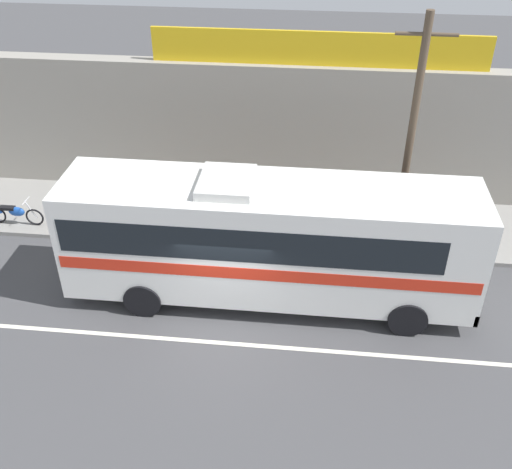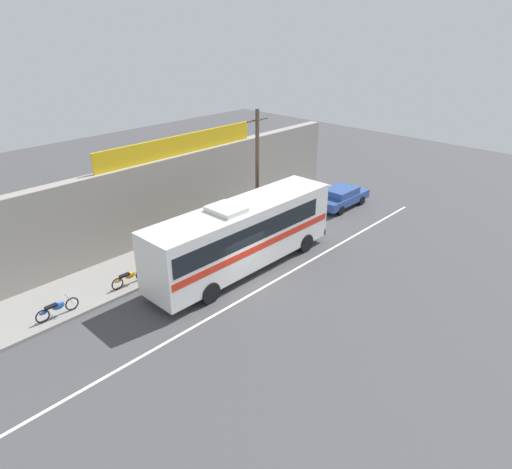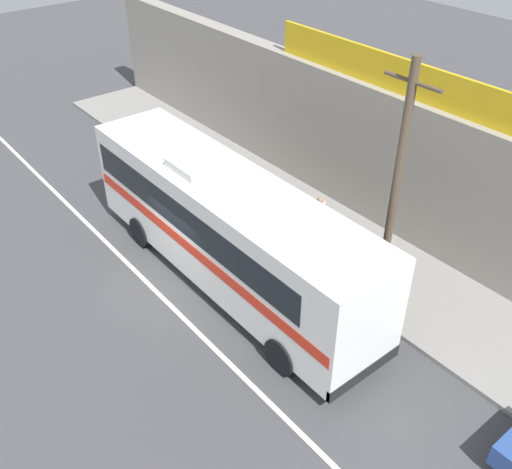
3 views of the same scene
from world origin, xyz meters
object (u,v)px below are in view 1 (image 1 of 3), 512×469
(intercity_bus, at_px, (266,236))
(motorcycle_blue, at_px, (119,219))
(motorcycle_green, at_px, (14,213))
(pedestrian_far_right, at_px, (288,202))
(utility_pole, at_px, (410,139))

(intercity_bus, height_order, motorcycle_blue, intercity_bus)
(motorcycle_blue, height_order, motorcycle_green, same)
(motorcycle_blue, distance_m, pedestrian_far_right, 5.56)
(intercity_bus, distance_m, motorcycle_blue, 5.96)
(motorcycle_green, bearing_deg, motorcycle_blue, 0.47)
(utility_pole, height_order, motorcycle_green, utility_pole)
(utility_pole, bearing_deg, motorcycle_green, 179.47)
(intercity_bus, relative_size, motorcycle_green, 5.77)
(intercity_bus, height_order, pedestrian_far_right, intercity_bus)
(motorcycle_blue, height_order, pedestrian_far_right, pedestrian_far_right)
(utility_pole, distance_m, motorcycle_green, 12.98)
(pedestrian_far_right, bearing_deg, motorcycle_green, -174.85)
(intercity_bus, relative_size, pedestrian_far_right, 6.76)
(intercity_bus, relative_size, utility_pole, 1.52)
(utility_pole, xyz_separation_m, motorcycle_green, (-12.54, 0.12, -3.36))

